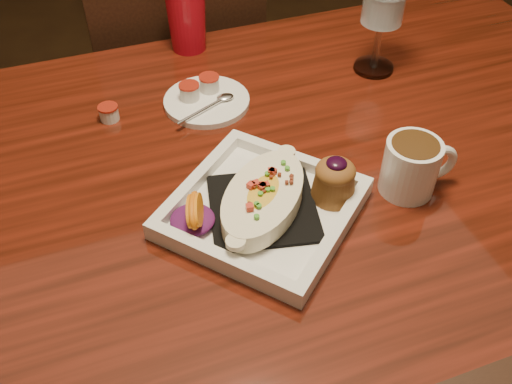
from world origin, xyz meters
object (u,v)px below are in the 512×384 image
object	(u,v)px
chair_far	(178,87)
plate	(271,201)
table	(259,206)
saucer	(205,99)
goblet	(384,4)
coffee_mug	(413,165)
red_tumbler	(187,17)

from	to	relation	value
chair_far	plate	world-z (taller)	chair_far
table	saucer	distance (m)	0.23
goblet	saucer	bearing A→B (deg)	179.71
coffee_mug	saucer	bearing A→B (deg)	131.77
saucer	red_tumbler	world-z (taller)	red_tumbler
chair_far	coffee_mug	bearing A→B (deg)	104.58
plate	red_tumbler	world-z (taller)	red_tumbler
table	saucer	size ratio (longest dim) A/B	9.49
chair_far	red_tumbler	xyz separation A→B (m)	(-0.01, -0.23, 0.31)
goblet	chair_far	bearing A→B (deg)	125.73
table	coffee_mug	xyz separation A→B (m)	(0.20, -0.13, 0.15)
chair_far	goblet	distance (m)	0.66
table	coffee_mug	world-z (taller)	coffee_mug
coffee_mug	red_tumbler	size ratio (longest dim) A/B	0.87
goblet	saucer	world-z (taller)	goblet
table	chair_far	size ratio (longest dim) A/B	1.61
chair_far	red_tumbler	world-z (taller)	chair_far
coffee_mug	plate	bearing A→B (deg)	-179.47
saucer	plate	bearing A→B (deg)	-87.64
chair_far	goblet	xyz separation A→B (m)	(0.31, -0.44, 0.38)
goblet	red_tumbler	world-z (taller)	goblet
plate	goblet	size ratio (longest dim) A/B	1.77
table	goblet	distance (m)	0.44
saucer	red_tumbler	xyz separation A→B (m)	(0.03, 0.21, 0.06)
chair_far	saucer	distance (m)	0.50
goblet	plate	bearing A→B (deg)	-138.06
goblet	red_tumbler	distance (m)	0.39
table	saucer	bearing A→B (deg)	100.16
chair_far	red_tumbler	distance (m)	0.39
chair_far	goblet	world-z (taller)	goblet
chair_far	saucer	bearing A→B (deg)	85.40
red_tumbler	plate	bearing A→B (deg)	-91.47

